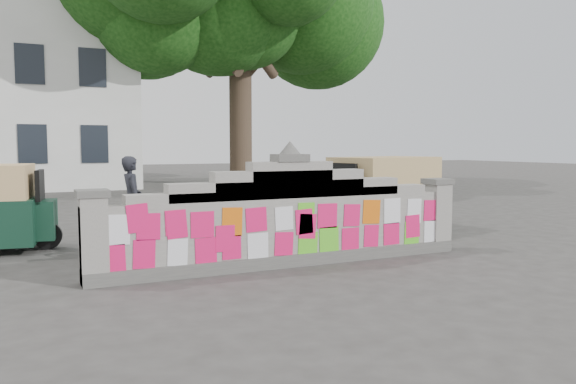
% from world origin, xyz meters
% --- Properties ---
extents(ground, '(100.00, 100.00, 0.00)m').
position_xyz_m(ground, '(0.00, 0.00, 0.00)').
color(ground, '#383533').
rests_on(ground, ground).
extents(parapet_wall, '(6.48, 0.44, 2.01)m').
position_xyz_m(parapet_wall, '(-0.00, -0.01, 0.75)').
color(parapet_wall, '#4C4C49').
rests_on(parapet_wall, ground).
extents(shade_tree, '(12.00, 10.00, 12.00)m').
position_xyz_m(shade_tree, '(6.00, 18.00, 8.94)').
color(shade_tree, '#38281E').
rests_on(shade_tree, ground).
extents(cyclist_bike, '(1.71, 0.66, 0.89)m').
position_xyz_m(cyclist_bike, '(-2.16, 1.88, 0.44)').
color(cyclist_bike, black).
rests_on(cyclist_bike, ground).
extents(cyclist_rider, '(0.38, 0.56, 1.50)m').
position_xyz_m(cyclist_rider, '(-2.16, 1.88, 0.75)').
color(cyclist_rider, black).
rests_on(cyclist_rider, ground).
extents(pedestrian, '(0.73, 0.91, 1.77)m').
position_xyz_m(pedestrian, '(1.42, 3.31, 0.89)').
color(pedestrian, '#29986C').
rests_on(pedestrian, ground).
extents(rickshaw_right, '(3.13, 2.03, 1.68)m').
position_xyz_m(rickshaw_right, '(3.40, 2.28, 0.87)').
color(rickshaw_right, black).
rests_on(rickshaw_right, ground).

